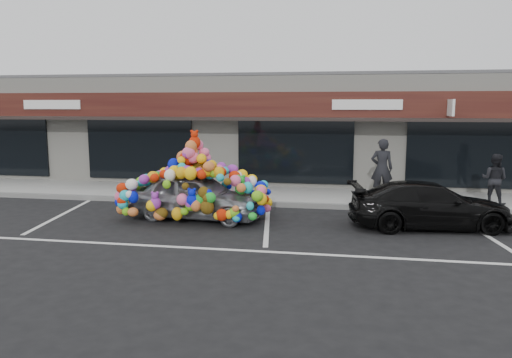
% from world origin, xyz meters
% --- Properties ---
extents(ground, '(90.00, 90.00, 0.00)m').
position_xyz_m(ground, '(0.00, 0.00, 0.00)').
color(ground, black).
rests_on(ground, ground).
extents(shop_building, '(24.00, 7.20, 4.31)m').
position_xyz_m(shop_building, '(0.00, 8.44, 2.16)').
color(shop_building, beige).
rests_on(shop_building, ground).
extents(sidewalk, '(26.00, 3.00, 0.15)m').
position_xyz_m(sidewalk, '(0.00, 4.00, 0.07)').
color(sidewalk, '#9A9A94').
rests_on(sidewalk, ground).
extents(kerb, '(26.00, 0.18, 0.16)m').
position_xyz_m(kerb, '(0.00, 2.50, 0.07)').
color(kerb, slate).
rests_on(kerb, ground).
extents(parking_stripe_left, '(0.73, 4.37, 0.01)m').
position_xyz_m(parking_stripe_left, '(-3.20, 0.20, 0.00)').
color(parking_stripe_left, silver).
rests_on(parking_stripe_left, ground).
extents(parking_stripe_mid, '(0.73, 4.37, 0.01)m').
position_xyz_m(parking_stripe_mid, '(2.80, 0.20, 0.00)').
color(parking_stripe_mid, silver).
rests_on(parking_stripe_mid, ground).
extents(parking_stripe_right, '(0.73, 4.37, 0.01)m').
position_xyz_m(parking_stripe_right, '(8.20, 0.20, 0.00)').
color(parking_stripe_right, silver).
rests_on(parking_stripe_right, ground).
extents(lane_line, '(14.00, 0.12, 0.01)m').
position_xyz_m(lane_line, '(2.00, -2.30, 0.00)').
color(lane_line, silver).
rests_on(lane_line, ground).
extents(toy_car, '(2.75, 4.21, 2.34)m').
position_xyz_m(toy_car, '(0.78, 0.49, 0.79)').
color(toy_car, '#9EA4A9').
rests_on(toy_car, ground).
extents(black_sedan, '(2.21, 4.28, 1.19)m').
position_xyz_m(black_sedan, '(6.98, 0.55, 0.59)').
color(black_sedan, black).
rests_on(black_sedan, ground).
extents(pedestrian_a, '(0.71, 0.48, 1.92)m').
position_xyz_m(pedestrian_a, '(5.98, 3.84, 1.11)').
color(pedestrian_a, black).
rests_on(pedestrian_a, sidewalk).
extents(pedestrian_b, '(0.94, 0.88, 1.54)m').
position_xyz_m(pedestrian_b, '(9.26, 3.34, 0.92)').
color(pedestrian_b, black).
rests_on(pedestrian_b, sidewalk).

